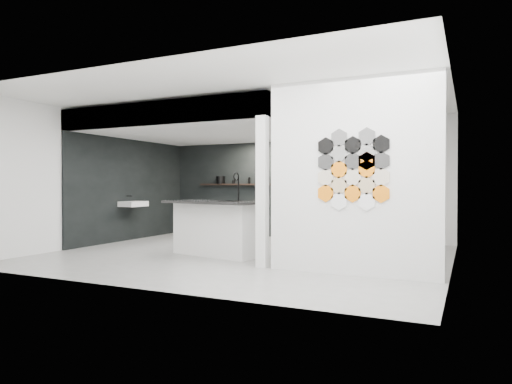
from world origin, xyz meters
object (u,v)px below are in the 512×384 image
object	(u,v)px
kitchen_island	(217,227)
utensil_cup	(234,182)
partition_panel	(352,177)
bottle_dark	(249,180)
wall_basin	(133,204)
glass_vase	(304,180)
glass_bowl	(304,181)
kettle	(285,180)
stockpot	(221,180)

from	to	relation	value
kitchen_island	utensil_cup	bearing A→B (deg)	124.76
partition_panel	bottle_dark	distance (m)	5.23
wall_basin	kitchen_island	bearing A→B (deg)	-20.50
glass_vase	utensil_cup	distance (m)	1.89
glass_bowl	bottle_dark	distance (m)	1.45
wall_basin	glass_vase	bearing A→B (deg)	31.35
kettle	stockpot	bearing A→B (deg)	168.92
partition_panel	kettle	bearing A→B (deg)	123.34
bottle_dark	partition_panel	bearing A→B (deg)	-47.64
partition_panel	utensil_cup	size ratio (longest dim) A/B	29.88
wall_basin	utensil_cup	world-z (taller)	utensil_cup
bottle_dark	utensil_cup	xyz separation A→B (m)	(-0.44, 0.00, -0.03)
kettle	glass_bowl	bearing A→B (deg)	-11.08
wall_basin	bottle_dark	bearing A→B (deg)	46.77
glass_bowl	kitchen_island	bearing A→B (deg)	-100.49
wall_basin	glass_vase	world-z (taller)	glass_vase
wall_basin	kettle	size ratio (longest dim) A/B	3.26
stockpot	bottle_dark	distance (m)	0.82
kettle	bottle_dark	size ratio (longest dim) A/B	1.15
partition_panel	glass_vase	xyz separation A→B (m)	(-2.08, 3.87, -0.00)
glass_vase	glass_bowl	bearing A→B (deg)	0.00
kettle	utensil_cup	xyz separation A→B (m)	(-1.42, 0.00, -0.03)
partition_panel	kitchen_island	world-z (taller)	partition_panel
glass_bowl	bottle_dark	bearing A→B (deg)	180.00
glass_bowl	utensil_cup	distance (m)	1.89
partition_panel	stockpot	size ratio (longest dim) A/B	11.96
glass_vase	bottle_dark	xyz separation A→B (m)	(-1.45, 0.00, 0.00)
wall_basin	kitchen_island	distance (m)	3.02
bottle_dark	utensil_cup	bearing A→B (deg)	180.00
kettle	glass_vase	xyz separation A→B (m)	(0.47, 0.00, 0.00)
wall_basin	glass_vase	xyz separation A→B (m)	(3.39, 2.07, 0.55)
kettle	glass_bowl	world-z (taller)	kettle
wall_basin	bottle_dark	size ratio (longest dim) A/B	3.75
partition_panel	wall_basin	world-z (taller)	partition_panel
stockpot	bottle_dark	world-z (taller)	stockpot
bottle_dark	utensil_cup	size ratio (longest dim) A/B	1.71
glass_bowl	glass_vase	xyz separation A→B (m)	(0.00, 0.00, 0.03)
wall_basin	stockpot	distance (m)	2.42
utensil_cup	glass_vase	bearing A→B (deg)	0.00
wall_basin	stockpot	xyz separation A→B (m)	(1.12, 2.07, 0.57)
stockpot	utensil_cup	size ratio (longest dim) A/B	2.50
kitchen_island	utensil_cup	distance (m)	3.49
wall_basin	glass_bowl	xyz separation A→B (m)	(3.39, 2.07, 0.52)
partition_panel	glass_bowl	world-z (taller)	partition_panel
wall_basin	kettle	xyz separation A→B (m)	(2.92, 2.07, 0.55)
partition_panel	glass_vase	world-z (taller)	partition_panel
glass_vase	utensil_cup	size ratio (longest dim) A/B	1.68
glass_vase	bottle_dark	bearing A→B (deg)	180.00
stockpot	utensil_cup	world-z (taller)	stockpot
partition_panel	kettle	world-z (taller)	partition_panel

